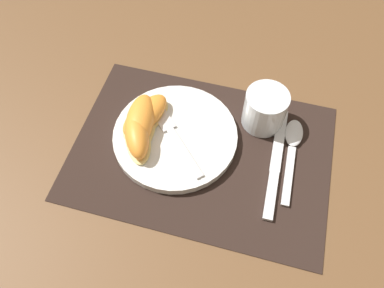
% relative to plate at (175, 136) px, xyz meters
% --- Properties ---
extents(ground_plane, '(3.00, 3.00, 0.00)m').
position_rel_plate_xyz_m(ground_plane, '(0.05, -0.01, -0.01)').
color(ground_plane, brown).
extents(placemat, '(0.47, 0.33, 0.00)m').
position_rel_plate_xyz_m(placemat, '(0.05, -0.01, -0.01)').
color(placemat, black).
rests_on(placemat, ground_plane).
extents(plate, '(0.23, 0.23, 0.02)m').
position_rel_plate_xyz_m(plate, '(0.00, 0.00, 0.00)').
color(plate, white).
rests_on(plate, placemat).
extents(juice_glass, '(0.08, 0.08, 0.08)m').
position_rel_plate_xyz_m(juice_glass, '(0.15, 0.08, 0.03)').
color(juice_glass, silver).
rests_on(juice_glass, placemat).
extents(knife, '(0.02, 0.23, 0.01)m').
position_rel_plate_xyz_m(knife, '(0.19, -0.01, -0.01)').
color(knife, silver).
rests_on(knife, placemat).
extents(spoon, '(0.03, 0.18, 0.01)m').
position_rel_plate_xyz_m(spoon, '(0.21, 0.04, -0.00)').
color(spoon, silver).
rests_on(spoon, placemat).
extents(fork, '(0.14, 0.15, 0.00)m').
position_rel_plate_xyz_m(fork, '(-0.01, -0.00, 0.01)').
color(fork, silver).
rests_on(fork, plate).
extents(citrus_wedge_0, '(0.09, 0.13, 0.03)m').
position_rel_plate_xyz_m(citrus_wedge_0, '(-0.06, 0.01, 0.02)').
color(citrus_wedge_0, '#F4DB84').
rests_on(citrus_wedge_0, plate).
extents(citrus_wedge_1, '(0.07, 0.13, 0.04)m').
position_rel_plate_xyz_m(citrus_wedge_1, '(-0.06, -0.00, 0.03)').
color(citrus_wedge_1, '#F4DB84').
rests_on(citrus_wedge_1, plate).
extents(citrus_wedge_2, '(0.08, 0.11, 0.05)m').
position_rel_plate_xyz_m(citrus_wedge_2, '(-0.06, -0.04, 0.03)').
color(citrus_wedge_2, '#F4DB84').
rests_on(citrus_wedge_2, plate).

